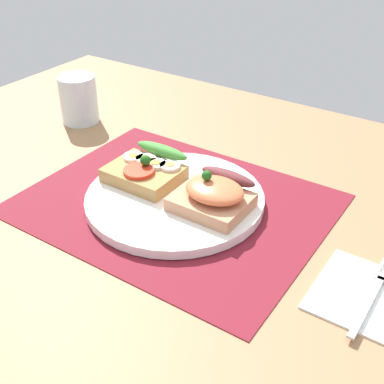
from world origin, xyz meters
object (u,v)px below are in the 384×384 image
object	(u,v)px
plate	(175,199)
drinking_glass	(79,99)
sandwich_salmon	(214,195)
napkin	(369,296)
fork	(373,293)
sandwich_egg_tomato	(147,169)

from	to	relation	value
plate	drinking_glass	size ratio (longest dim) A/B	2.87
sandwich_salmon	drinking_glass	size ratio (longest dim) A/B	1.13
sandwich_salmon	napkin	distance (cm)	23.61
fork	drinking_glass	xyz separation A→B (cm)	(-61.74, 16.79, 3.74)
plate	sandwich_egg_tomato	size ratio (longest dim) A/B	2.43
sandwich_egg_tomato	drinking_glass	distance (cm)	28.51
plate	napkin	bearing A→B (deg)	-6.50
plate	drinking_glass	distance (cm)	34.87
sandwich_egg_tomato	fork	world-z (taller)	sandwich_egg_tomato
napkin	drinking_glass	bearing A→B (deg)	164.58
sandwich_salmon	drinking_glass	bearing A→B (deg)	160.97
plate	sandwich_salmon	size ratio (longest dim) A/B	2.55
sandwich_egg_tomato	sandwich_salmon	world-z (taller)	sandwich_salmon
sandwich_egg_tomato	napkin	bearing A→B (deg)	-7.74
sandwich_egg_tomato	sandwich_salmon	xyz separation A→B (cm)	(12.50, -1.11, 0.48)
sandwich_salmon	napkin	world-z (taller)	sandwich_salmon
plate	fork	distance (cm)	29.98
sandwich_salmon	fork	distance (cm)	23.91
fork	drinking_glass	world-z (taller)	drinking_glass
napkin	sandwich_egg_tomato	bearing A→B (deg)	172.26
napkin	fork	distance (cm)	0.62
sandwich_egg_tomato	napkin	size ratio (longest dim) A/B	0.88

